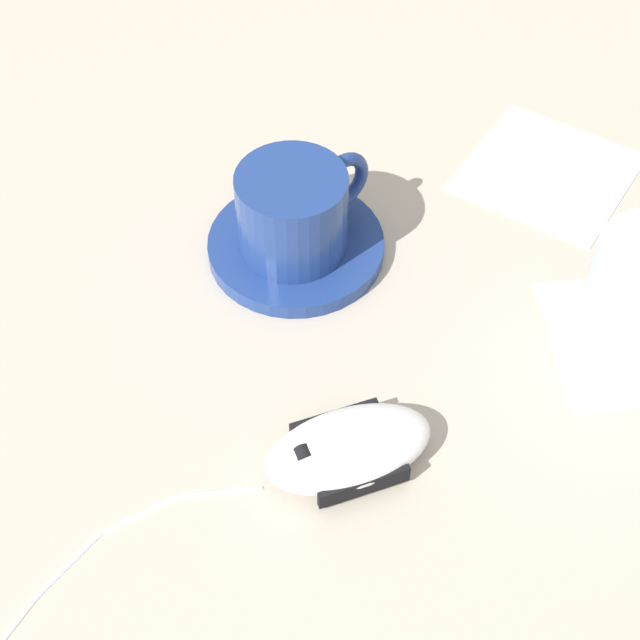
{
  "coord_description": "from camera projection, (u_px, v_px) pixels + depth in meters",
  "views": [
    {
      "loc": [
        -0.36,
        0.31,
        0.54
      ],
      "look_at": [
        -0.0,
        0.1,
        0.03
      ],
      "focal_mm": 55.0,
      "sensor_mm": 36.0,
      "label": 1
    }
  ],
  "objects": [
    {
      "name": "coffee_cup",
      "position": [
        295.0,
        211.0,
        0.7
      ],
      "size": [
        0.08,
        0.11,
        0.07
      ],
      "color": "navy",
      "rests_on": "saucer"
    },
    {
      "name": "napkin_spare",
      "position": [
        548.0,
        172.0,
        0.79
      ],
      "size": [
        0.17,
        0.17,
        0.0
      ],
      "primitive_type": "cube",
      "rotation": [
        0.0,
        0.0,
        0.49
      ],
      "color": "white",
      "rests_on": "ground"
    },
    {
      "name": "computer_mouse",
      "position": [
        349.0,
        448.0,
        0.61
      ],
      "size": [
        0.07,
        0.12,
        0.03
      ],
      "color": "silver",
      "rests_on": "ground"
    },
    {
      "name": "saucer",
      "position": [
        296.0,
        246.0,
        0.73
      ],
      "size": [
        0.13,
        0.13,
        0.01
      ],
      "primitive_type": "cylinder",
      "color": "navy",
      "rests_on": "ground"
    },
    {
      "name": "ground_plane",
      "position": [
        439.0,
        293.0,
        0.71
      ],
      "size": [
        3.0,
        3.0,
        0.0
      ],
      "primitive_type": "plane",
      "color": "#B2A899"
    },
    {
      "name": "napkin_under_glass",
      "position": [
        634.0,
        338.0,
        0.68
      ],
      "size": [
        0.15,
        0.15,
        0.0
      ],
      "primitive_type": "cube",
      "rotation": [
        0.0,
        0.0,
        -0.42
      ],
      "color": "white",
      "rests_on": "ground"
    }
  ]
}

